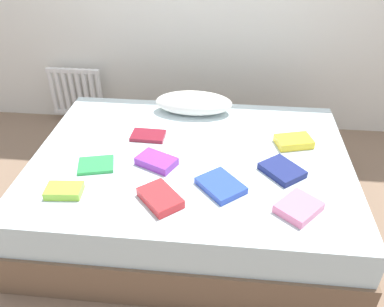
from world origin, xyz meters
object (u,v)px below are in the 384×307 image
(textbook_yellow, at_px, (294,141))
(textbook_purple, at_px, (157,161))
(textbook_pink, at_px, (299,207))
(textbook_blue, at_px, (221,185))
(textbook_lime, at_px, (64,191))
(textbook_navy, at_px, (282,170))
(textbook_maroon, at_px, (148,136))
(radiator, at_px, (76,92))
(textbook_red, at_px, (160,198))
(bed, at_px, (191,187))
(textbook_green, at_px, (96,165))
(pillow, at_px, (194,103))

(textbook_yellow, relative_size, textbook_purple, 0.98)
(textbook_pink, distance_m, textbook_blue, 0.43)
(textbook_lime, height_order, textbook_navy, textbook_lime)
(textbook_maroon, bearing_deg, textbook_pink, -33.03)
(textbook_purple, bearing_deg, radiator, 153.13)
(textbook_purple, xyz_separation_m, textbook_navy, (0.74, -0.01, -0.00))
(textbook_red, distance_m, textbook_lime, 0.53)
(bed, height_order, textbook_green, textbook_green)
(radiator, distance_m, textbook_green, 1.53)
(textbook_red, xyz_separation_m, textbook_green, (-0.44, 0.27, -0.01))
(radiator, height_order, textbook_navy, textbook_navy)
(pillow, height_order, textbook_blue, pillow)
(textbook_blue, bearing_deg, textbook_red, -105.96)
(textbook_purple, bearing_deg, textbook_red, -50.75)
(textbook_purple, height_order, textbook_lime, textbook_purple)
(textbook_pink, distance_m, textbook_lime, 1.25)
(bed, height_order, radiator, radiator)
(textbook_lime, bearing_deg, textbook_maroon, 56.54)
(textbook_red, bearing_deg, textbook_yellow, 88.97)
(textbook_maroon, relative_size, textbook_blue, 0.91)
(radiator, height_order, pillow, pillow)
(textbook_yellow, height_order, textbook_purple, textbook_yellow)
(textbook_green, distance_m, textbook_purple, 0.36)
(textbook_blue, bearing_deg, textbook_green, -140.42)
(radiator, xyz_separation_m, textbook_pink, (1.81, -1.65, 0.21))
(textbook_navy, bearing_deg, textbook_yellow, 122.56)
(textbook_pink, relative_size, textbook_blue, 0.87)
(radiator, distance_m, textbook_red, 1.99)
(textbook_navy, bearing_deg, pillow, -179.63)
(textbook_red, distance_m, textbook_green, 0.52)
(textbook_red, xyz_separation_m, textbook_pink, (0.72, -0.00, -0.00))
(bed, height_order, textbook_red, textbook_red)
(pillow, distance_m, textbook_yellow, 0.79)
(textbook_red, distance_m, textbook_maroon, 0.66)
(textbook_green, bearing_deg, textbook_yellow, 2.61)
(textbook_green, bearing_deg, textbook_red, -46.39)
(textbook_red, xyz_separation_m, textbook_navy, (0.67, 0.32, -0.00))
(bed, relative_size, textbook_pink, 9.40)
(pillow, height_order, textbook_maroon, pillow)
(textbook_green, height_order, textbook_lime, textbook_lime)
(textbook_navy, height_order, textbook_blue, textbook_navy)
(bed, height_order, textbook_yellow, textbook_yellow)
(bed, distance_m, textbook_yellow, 0.73)
(textbook_green, height_order, textbook_navy, textbook_navy)
(textbook_green, relative_size, textbook_navy, 0.90)
(textbook_navy, bearing_deg, textbook_pink, -29.79)
(textbook_pink, relative_size, textbook_yellow, 0.95)
(textbook_pink, distance_m, textbook_yellow, 0.64)
(radiator, bearing_deg, bed, -44.98)
(pillow, relative_size, textbook_maroon, 2.54)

